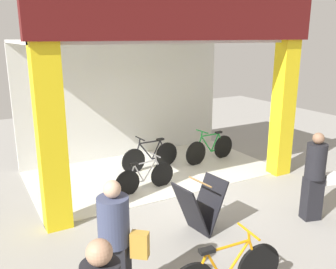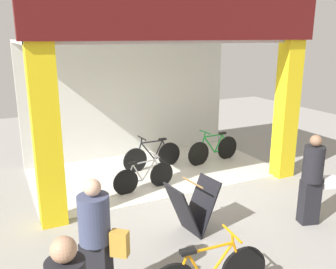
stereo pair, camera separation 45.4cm
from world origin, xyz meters
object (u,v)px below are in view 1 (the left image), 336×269
(bicycle_inside_0, at_px, (151,156))
(bicycle_inside_1, at_px, (210,149))
(pedestrian_2, at_px, (116,245))
(bicycle_inside_2, at_px, (145,177))
(pedestrian_1, at_px, (315,176))
(sandwich_board_sign, at_px, (200,207))

(bicycle_inside_0, xyz_separation_m, bicycle_inside_1, (1.66, -0.25, 0.01))
(bicycle_inside_1, height_order, pedestrian_2, pedestrian_2)
(bicycle_inside_2, bearing_deg, pedestrian_1, -50.73)
(bicycle_inside_1, height_order, pedestrian_1, pedestrian_1)
(pedestrian_1, relative_size, pedestrian_2, 0.96)
(bicycle_inside_0, relative_size, pedestrian_2, 0.93)
(bicycle_inside_1, bearing_deg, pedestrian_1, -93.73)
(bicycle_inside_0, distance_m, bicycle_inside_2, 1.35)
(bicycle_inside_2, xyz_separation_m, pedestrian_1, (2.14, -2.62, 0.53))
(bicycle_inside_1, relative_size, sandwich_board_sign, 1.72)
(pedestrian_1, bearing_deg, bicycle_inside_2, 129.27)
(sandwich_board_sign, relative_size, pedestrian_2, 0.55)
(bicycle_inside_2, bearing_deg, sandwich_board_sign, -88.29)
(bicycle_inside_1, distance_m, pedestrian_1, 3.56)
(bicycle_inside_1, bearing_deg, pedestrian_2, -136.97)
(bicycle_inside_1, bearing_deg, sandwich_board_sign, -128.60)
(bicycle_inside_2, height_order, pedestrian_1, pedestrian_1)
(sandwich_board_sign, distance_m, pedestrian_2, 2.23)
(bicycle_inside_1, distance_m, bicycle_inside_2, 2.53)
(bicycle_inside_0, xyz_separation_m, pedestrian_1, (1.43, -3.76, 0.50))
(bicycle_inside_2, bearing_deg, bicycle_inside_0, 58.06)
(bicycle_inside_2, xyz_separation_m, pedestrian_2, (-1.86, -3.05, 0.58))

